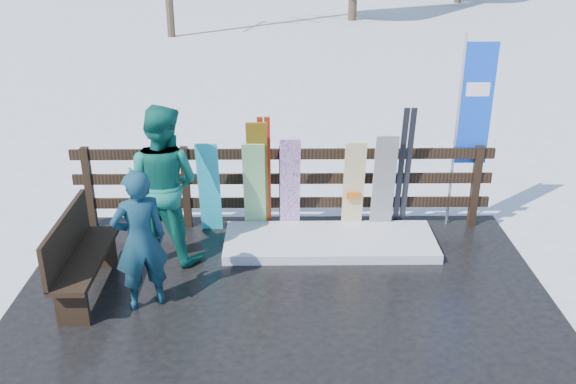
{
  "coord_description": "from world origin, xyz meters",
  "views": [
    {
      "loc": [
        -0.02,
        -5.74,
        3.99
      ],
      "look_at": [
        0.06,
        1.0,
        1.1
      ],
      "focal_mm": 40.0,
      "sensor_mm": 36.0,
      "label": 1
    }
  ],
  "objects_px": {
    "snowboard_0": "(209,188)",
    "snowboard_5": "(354,187)",
    "snowboard_1": "(254,188)",
    "rental_flag": "(471,112)",
    "person_front": "(140,240)",
    "bench": "(78,254)",
    "snowboard_2": "(258,178)",
    "snowboard_4": "(384,185)",
    "person_back": "(163,184)",
    "snowboard_3": "(290,186)"
  },
  "relations": [
    {
      "from": "snowboard_0",
      "to": "snowboard_5",
      "type": "height_order",
      "value": "snowboard_0"
    },
    {
      "from": "snowboard_1",
      "to": "rental_flag",
      "type": "xyz_separation_m",
      "value": [
        2.81,
        0.27,
        0.94
      ]
    },
    {
      "from": "person_front",
      "to": "bench",
      "type": "bearing_deg",
      "value": -41.84
    },
    {
      "from": "bench",
      "to": "snowboard_2",
      "type": "relative_size",
      "value": 0.91
    },
    {
      "from": "snowboard_4",
      "to": "person_back",
      "type": "distance_m",
      "value": 2.84
    },
    {
      "from": "snowboard_2",
      "to": "rental_flag",
      "type": "bearing_deg",
      "value": 5.57
    },
    {
      "from": "snowboard_5",
      "to": "rental_flag",
      "type": "bearing_deg",
      "value": 10.11
    },
    {
      "from": "bench",
      "to": "snowboard_0",
      "type": "distance_m",
      "value": 1.98
    },
    {
      "from": "person_back",
      "to": "bench",
      "type": "bearing_deg",
      "value": 66.94
    },
    {
      "from": "bench",
      "to": "snowboard_3",
      "type": "bearing_deg",
      "value": 32.45
    },
    {
      "from": "snowboard_1",
      "to": "person_back",
      "type": "distance_m",
      "value": 1.27
    },
    {
      "from": "person_back",
      "to": "snowboard_2",
      "type": "bearing_deg",
      "value": -130.74
    },
    {
      "from": "bench",
      "to": "snowboard_0",
      "type": "height_order",
      "value": "snowboard_0"
    },
    {
      "from": "person_front",
      "to": "rental_flag",
      "type": "bearing_deg",
      "value": -178.63
    },
    {
      "from": "snowboard_1",
      "to": "snowboard_3",
      "type": "xyz_separation_m",
      "value": [
        0.47,
        -0.0,
        0.03
      ]
    },
    {
      "from": "snowboard_1",
      "to": "person_front",
      "type": "height_order",
      "value": "person_front"
    },
    {
      "from": "bench",
      "to": "snowboard_2",
      "type": "bearing_deg",
      "value": 37.76
    },
    {
      "from": "person_back",
      "to": "snowboard_1",
      "type": "bearing_deg",
      "value": -129.71
    },
    {
      "from": "snowboard_4",
      "to": "bench",
      "type": "bearing_deg",
      "value": -157.31
    },
    {
      "from": "snowboard_3",
      "to": "person_back",
      "type": "xyz_separation_m",
      "value": [
        -1.53,
        -0.62,
        0.29
      ]
    },
    {
      "from": "rental_flag",
      "to": "snowboard_5",
      "type": "bearing_deg",
      "value": -169.89
    },
    {
      "from": "bench",
      "to": "person_back",
      "type": "distance_m",
      "value": 1.29
    },
    {
      "from": "snowboard_0",
      "to": "snowboard_1",
      "type": "height_order",
      "value": "same"
    },
    {
      "from": "snowboard_4",
      "to": "snowboard_5",
      "type": "height_order",
      "value": "snowboard_4"
    },
    {
      "from": "snowboard_0",
      "to": "person_front",
      "type": "xyz_separation_m",
      "value": [
        -0.55,
        -1.72,
        0.13
      ]
    },
    {
      "from": "snowboard_0",
      "to": "snowboard_5",
      "type": "xyz_separation_m",
      "value": [
        1.89,
        0.0,
        -0.0
      ]
    },
    {
      "from": "snowboard_4",
      "to": "person_back",
      "type": "xyz_separation_m",
      "value": [
        -2.76,
        -0.62,
        0.28
      ]
    },
    {
      "from": "snowboard_2",
      "to": "person_back",
      "type": "distance_m",
      "value": 1.28
    },
    {
      "from": "snowboard_0",
      "to": "snowboard_5",
      "type": "relative_size",
      "value": 1.01
    },
    {
      "from": "snowboard_0",
      "to": "snowboard_1",
      "type": "distance_m",
      "value": 0.59
    },
    {
      "from": "bench",
      "to": "snowboard_3",
      "type": "distance_m",
      "value": 2.79
    },
    {
      "from": "snowboard_2",
      "to": "person_front",
      "type": "distance_m",
      "value": 2.08
    },
    {
      "from": "snowboard_1",
      "to": "snowboard_4",
      "type": "xyz_separation_m",
      "value": [
        1.69,
        0.0,
        0.04
      ]
    },
    {
      "from": "snowboard_3",
      "to": "snowboard_5",
      "type": "xyz_separation_m",
      "value": [
        0.83,
        0.0,
        -0.03
      ]
    },
    {
      "from": "snowboard_4",
      "to": "person_back",
      "type": "bearing_deg",
      "value": -167.33
    },
    {
      "from": "snowboard_0",
      "to": "snowboard_2",
      "type": "height_order",
      "value": "snowboard_2"
    },
    {
      "from": "rental_flag",
      "to": "snowboard_0",
      "type": "bearing_deg",
      "value": -175.46
    },
    {
      "from": "bench",
      "to": "person_front",
      "type": "distance_m",
      "value": 0.83
    },
    {
      "from": "snowboard_1",
      "to": "rental_flag",
      "type": "height_order",
      "value": "rental_flag"
    },
    {
      "from": "snowboard_0",
      "to": "person_back",
      "type": "relative_size",
      "value": 0.69
    },
    {
      "from": "snowboard_0",
      "to": "snowboard_2",
      "type": "distance_m",
      "value": 0.65
    },
    {
      "from": "snowboard_3",
      "to": "person_front",
      "type": "relative_size",
      "value": 0.9
    },
    {
      "from": "bench",
      "to": "snowboard_1",
      "type": "bearing_deg",
      "value": 38.42
    },
    {
      "from": "bench",
      "to": "person_front",
      "type": "bearing_deg",
      "value": -16.5
    },
    {
      "from": "snowboard_2",
      "to": "snowboard_4",
      "type": "distance_m",
      "value": 1.65
    },
    {
      "from": "bench",
      "to": "snowboard_0",
      "type": "bearing_deg",
      "value": 49.11
    },
    {
      "from": "bench",
      "to": "snowboard_3",
      "type": "xyz_separation_m",
      "value": [
        2.35,
        1.5,
        0.18
      ]
    },
    {
      "from": "snowboard_2",
      "to": "snowboard_4",
      "type": "bearing_deg",
      "value": 0.0
    },
    {
      "from": "snowboard_5",
      "to": "person_front",
      "type": "xyz_separation_m",
      "value": [
        -2.43,
        -1.72,
        0.13
      ]
    },
    {
      "from": "bench",
      "to": "snowboard_0",
      "type": "relative_size",
      "value": 1.11
    }
  ]
}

